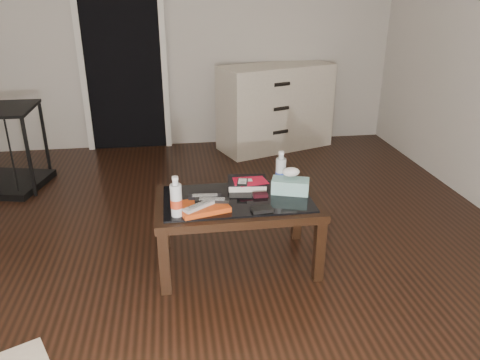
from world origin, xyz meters
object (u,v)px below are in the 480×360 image
object	(u,v)px
water_bottle_left	(176,196)
water_bottle_right	(281,169)
coffee_table	(237,207)
dresser	(275,107)
textbook	(247,183)
tissue_box	(290,186)

from	to	relation	value
water_bottle_left	water_bottle_right	world-z (taller)	same
coffee_table	water_bottle_right	size ratio (longest dim) A/B	4.20
dresser	water_bottle_left	xyz separation A→B (m)	(-1.11, -2.45, 0.13)
water_bottle_left	water_bottle_right	size ratio (longest dim) A/B	1.00
dresser	textbook	bearing A→B (deg)	-126.91
dresser	water_bottle_right	bearing A→B (deg)	-121.26
dresser	water_bottle_right	distance (m)	2.18
water_bottle_left	water_bottle_right	bearing A→B (deg)	25.60
coffee_table	textbook	xyz separation A→B (m)	(0.09, 0.17, 0.09)
textbook	tissue_box	xyz separation A→B (m)	(0.25, -0.14, 0.02)
dresser	water_bottle_left	size ratio (longest dim) A/B	5.46
coffee_table	tissue_box	world-z (taller)	tissue_box
water_bottle_right	tissue_box	xyz separation A→B (m)	(0.04, -0.11, -0.07)
water_bottle_right	tissue_box	bearing A→B (deg)	-70.93
water_bottle_right	coffee_table	bearing A→B (deg)	-154.74
water_bottle_left	tissue_box	bearing A→B (deg)	16.68
water_bottle_left	tissue_box	size ratio (longest dim) A/B	1.03
dresser	tissue_box	bearing A→B (deg)	-119.77
coffee_table	water_bottle_left	bearing A→B (deg)	-154.12
coffee_table	tissue_box	xyz separation A→B (m)	(0.34, 0.03, 0.11)
coffee_table	tissue_box	bearing A→B (deg)	5.62
textbook	water_bottle_right	distance (m)	0.24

